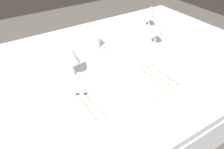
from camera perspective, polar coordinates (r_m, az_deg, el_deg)
The scene contains 12 objects.
dining_table at distance 1.23m, azimuth -1.69°, elevation -1.17°, with size 1.80×1.11×0.74m.
dinner_plate at distance 1.02m, azimuth 3.69°, elevation -3.75°, with size 0.27×0.27×0.02m, color white.
fork_outer at distance 0.97m, azimuth -4.95°, elevation -6.62°, with size 0.02×0.21×0.00m.
fork_inner at distance 0.97m, azimuth -6.97°, elevation -6.83°, with size 0.03×0.21×0.00m.
dinner_knife at distance 1.12m, azimuth 10.14°, elevation -0.88°, with size 0.02×0.23×0.00m.
spoon_soup at distance 1.15m, azimuth 10.34°, elevation 0.32°, with size 0.03×0.21×0.01m.
spoon_dessert at distance 1.17m, azimuth 11.56°, elevation 0.73°, with size 0.03×0.21×0.01m.
saucer_left at distance 1.35m, azimuth -4.66°, elevation 6.62°, with size 0.13×0.13×0.01m, color white.
coffee_cup_left at distance 1.34m, azimuth -4.67°, elevation 7.99°, with size 0.11×0.09×0.06m.
wine_glass_centre at distance 1.61m, azimuth 9.30°, elevation 14.72°, with size 0.07×0.07×0.15m.
wine_glass_left at distance 1.07m, azimuth -9.82°, elevation 4.52°, with size 0.07×0.07×0.16m.
wine_glass_right at distance 1.36m, azimuth 10.85°, elevation 11.04°, with size 0.07×0.07×0.15m.
Camera 1 is at (-0.51, -0.85, 1.39)m, focal length 37.28 mm.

